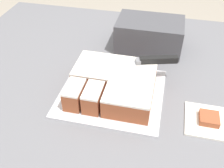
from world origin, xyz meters
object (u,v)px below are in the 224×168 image
at_px(brownie, 209,118).
at_px(storage_box, 149,34).
at_px(cake, 113,84).
at_px(knife, 151,60).
at_px(cake_board, 112,93).

distance_m(brownie, storage_box, 0.45).
distance_m(cake, brownie, 0.32).
height_order(cake, storage_box, storage_box).
height_order(cake, knife, knife).
height_order(cake_board, storage_box, storage_box).
relative_size(cake_board, knife, 1.19).
xyz_separation_m(cake_board, cake, (0.00, 0.00, 0.04)).
bearing_deg(cake_board, cake, 40.93).
height_order(brownie, storage_box, storage_box).
xyz_separation_m(knife, storage_box, (-0.03, 0.22, -0.02)).
bearing_deg(cake_board, storage_box, 75.39).
relative_size(cake, brownie, 4.81).
distance_m(knife, storage_box, 0.22).
xyz_separation_m(cake_board, brownie, (0.31, -0.06, 0.01)).
height_order(cake, brownie, cake).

